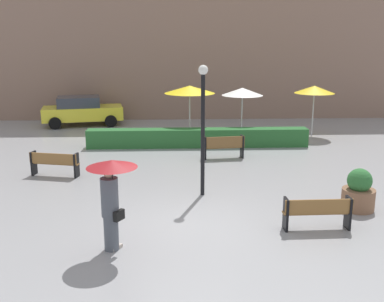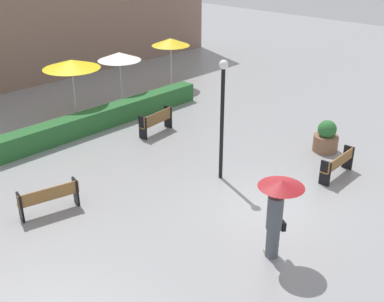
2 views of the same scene
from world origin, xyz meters
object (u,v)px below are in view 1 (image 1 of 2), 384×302
object	(u,v)px
pedestrian_with_umbrella	(111,190)
patio_umbrella_white	(242,92)
bench_near_right	(318,211)
planter_pot	(359,192)
patio_umbrella_yellow	(190,90)
bench_back_row	(224,146)
patio_umbrella_yellow_far	(314,90)
bench_far_left	(54,162)
parked_car	(82,110)
lamp_post	(203,117)

from	to	relation	value
pedestrian_with_umbrella	patio_umbrella_white	size ratio (longest dim) A/B	0.87
bench_near_right	planter_pot	xyz separation A→B (m)	(1.54, 1.30, 0.02)
patio_umbrella_yellow	planter_pot	bearing A→B (deg)	-65.43
bench_back_row	pedestrian_with_umbrella	size ratio (longest dim) A/B	0.79
bench_near_right	patio_umbrella_white	xyz separation A→B (m)	(-0.28, 10.60, 1.71)
pedestrian_with_umbrella	patio_umbrella_yellow_far	size ratio (longest dim) A/B	0.85
bench_back_row	bench_far_left	bearing A→B (deg)	-160.45
pedestrian_with_umbrella	parked_car	world-z (taller)	pedestrian_with_umbrella
patio_umbrella_white	parked_car	distance (m)	9.04
bench_near_right	pedestrian_with_umbrella	world-z (taller)	pedestrian_with_umbrella
parked_car	patio_umbrella_white	bearing A→B (deg)	-24.17
patio_umbrella_yellow_far	patio_umbrella_yellow	bearing A→B (deg)	-176.73
pedestrian_with_umbrella	lamp_post	distance (m)	4.30
bench_near_right	planter_pot	size ratio (longest dim) A/B	1.44
patio_umbrella_yellow	parked_car	size ratio (longest dim) A/B	0.56
bench_back_row	planter_pot	xyz separation A→B (m)	(3.06, -5.60, -0.02)
lamp_post	patio_umbrella_yellow_far	size ratio (longest dim) A/B	1.58
planter_pot	parked_car	world-z (taller)	parked_car
bench_near_right	patio_umbrella_yellow_far	bearing A→B (deg)	73.75
pedestrian_with_umbrella	parked_car	size ratio (longest dim) A/B	0.46
patio_umbrella_white	parked_car	world-z (taller)	patio_umbrella_white
bench_back_row	patio_umbrella_white	size ratio (longest dim) A/B	0.69
bench_far_left	patio_umbrella_white	bearing A→B (deg)	38.84
planter_pot	patio_umbrella_yellow_far	distance (m)	9.94
bench_back_row	lamp_post	distance (m)	4.73
bench_far_left	bench_near_right	world-z (taller)	bench_far_left
planter_pot	patio_umbrella_yellow	world-z (taller)	patio_umbrella_yellow
lamp_post	planter_pot	bearing A→B (deg)	-18.37
bench_back_row	lamp_post	size ratio (longest dim) A/B	0.43
bench_back_row	planter_pot	world-z (taller)	planter_pot
bench_far_left	planter_pot	size ratio (longest dim) A/B	1.48
parked_car	bench_near_right	bearing A→B (deg)	-59.39
patio_umbrella_yellow	parked_car	distance (m)	6.94
patio_umbrella_white	lamp_post	bearing A→B (deg)	-106.48
patio_umbrella_white	patio_umbrella_yellow_far	distance (m)	3.49
pedestrian_with_umbrella	planter_pot	bearing A→B (deg)	19.04
bench_near_right	patio_umbrella_yellow	distance (m)	11.10
lamp_post	patio_umbrella_yellow	distance (m)	7.93
bench_back_row	pedestrian_with_umbrella	distance (m)	8.51
pedestrian_with_umbrella	patio_umbrella_yellow_far	bearing A→B (deg)	55.92
patio_umbrella_yellow	patio_umbrella_yellow_far	xyz separation A→B (m)	(5.91, 0.34, -0.07)
bench_back_row	parked_car	bearing A→B (deg)	133.19
bench_far_left	patio_umbrella_white	xyz separation A→B (m)	(7.24, 5.83, 1.70)
bench_back_row	patio_umbrella_yellow	xyz separation A→B (m)	(-1.19, 3.71, 1.79)
bench_far_left	bench_near_right	xyz separation A→B (m)	(7.53, -4.77, -0.01)
bench_near_right	lamp_post	world-z (taller)	lamp_post
planter_pot	patio_umbrella_yellow_far	bearing A→B (deg)	80.27
planter_pot	lamp_post	world-z (taller)	lamp_post
planter_pot	patio_umbrella_yellow	size ratio (longest dim) A/B	0.47
planter_pot	parked_car	bearing A→B (deg)	127.57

